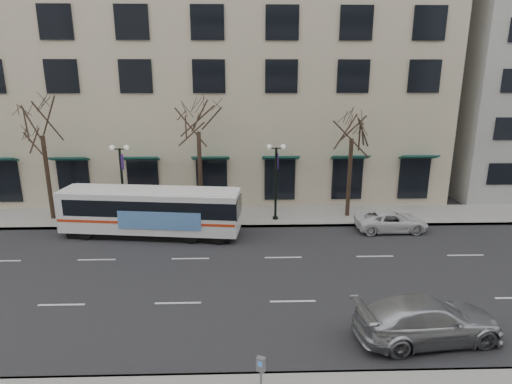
{
  "coord_description": "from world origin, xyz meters",
  "views": [
    {
      "loc": [
        2.9,
        -18.93,
        9.64
      ],
      "look_at": [
        3.49,
        1.21,
        4.0
      ],
      "focal_mm": 30.0,
      "sensor_mm": 36.0,
      "label": 1
    }
  ],
  "objects_px": {
    "city_bus": "(152,211)",
    "pay_station": "(261,367)",
    "tree_far_mid": "(198,117)",
    "lamp_post_left": "(122,180)",
    "lamp_post_right": "(276,179)",
    "tree_far_right": "(353,124)",
    "silver_car": "(428,320)",
    "white_pickup": "(391,221)",
    "tree_far_left": "(40,121)"
  },
  "relations": [
    {
      "from": "city_bus",
      "to": "pay_station",
      "type": "height_order",
      "value": "city_bus"
    },
    {
      "from": "tree_far_mid",
      "to": "lamp_post_left",
      "type": "bearing_deg",
      "value": -173.15
    },
    {
      "from": "lamp_post_right",
      "to": "city_bus",
      "type": "relative_size",
      "value": 0.47
    },
    {
      "from": "tree_far_right",
      "to": "silver_car",
      "type": "bearing_deg",
      "value": -91.24
    },
    {
      "from": "silver_car",
      "to": "tree_far_right",
      "type": "bearing_deg",
      "value": -8.46
    },
    {
      "from": "lamp_post_left",
      "to": "city_bus",
      "type": "height_order",
      "value": "lamp_post_left"
    },
    {
      "from": "tree_far_right",
      "to": "white_pickup",
      "type": "bearing_deg",
      "value": -50.24
    },
    {
      "from": "tree_far_left",
      "to": "tree_far_mid",
      "type": "xyz_separation_m",
      "value": [
        10.0,
        0.0,
        0.21
      ]
    },
    {
      "from": "tree_far_left",
      "to": "tree_far_mid",
      "type": "height_order",
      "value": "tree_far_mid"
    },
    {
      "from": "white_pickup",
      "to": "pay_station",
      "type": "height_order",
      "value": "pay_station"
    },
    {
      "from": "city_bus",
      "to": "white_pickup",
      "type": "distance_m",
      "value": 14.88
    },
    {
      "from": "tree_far_right",
      "to": "white_pickup",
      "type": "relative_size",
      "value": 1.8
    },
    {
      "from": "tree_far_mid",
      "to": "tree_far_right",
      "type": "xyz_separation_m",
      "value": [
        10.0,
        -0.0,
        -0.48
      ]
    },
    {
      "from": "lamp_post_right",
      "to": "white_pickup",
      "type": "xyz_separation_m",
      "value": [
        7.15,
        -2.0,
        -2.32
      ]
    },
    {
      "from": "city_bus",
      "to": "white_pickup",
      "type": "height_order",
      "value": "city_bus"
    },
    {
      "from": "lamp_post_right",
      "to": "pay_station",
      "type": "height_order",
      "value": "lamp_post_right"
    },
    {
      "from": "tree_far_mid",
      "to": "tree_far_right",
      "type": "relative_size",
      "value": 1.06
    },
    {
      "from": "lamp_post_right",
      "to": "pay_station",
      "type": "xyz_separation_m",
      "value": [
        -1.63,
        -16.09,
        -1.92
      ]
    },
    {
      "from": "city_bus",
      "to": "pay_station",
      "type": "xyz_separation_m",
      "value": [
        6.06,
        -13.68,
        -0.58
      ]
    },
    {
      "from": "lamp_post_right",
      "to": "tree_far_mid",
      "type": "bearing_deg",
      "value": 173.17
    },
    {
      "from": "tree_far_mid",
      "to": "pay_station",
      "type": "xyz_separation_m",
      "value": [
        3.38,
        -16.69,
        -5.88
      ]
    },
    {
      "from": "lamp_post_right",
      "to": "silver_car",
      "type": "distance_m",
      "value": 14.3
    },
    {
      "from": "tree_far_mid",
      "to": "white_pickup",
      "type": "distance_m",
      "value": 13.94
    },
    {
      "from": "white_pickup",
      "to": "tree_far_right",
      "type": "bearing_deg",
      "value": 38.84
    },
    {
      "from": "lamp_post_left",
      "to": "tree_far_right",
      "type": "bearing_deg",
      "value": 2.29
    },
    {
      "from": "tree_far_mid",
      "to": "lamp_post_right",
      "type": "height_order",
      "value": "tree_far_mid"
    },
    {
      "from": "silver_car",
      "to": "city_bus",
      "type": "bearing_deg",
      "value": 41.35
    },
    {
      "from": "pay_station",
      "to": "city_bus",
      "type": "bearing_deg",
      "value": 138.84
    },
    {
      "from": "tree_far_right",
      "to": "tree_far_left",
      "type": "bearing_deg",
      "value": 180.0
    },
    {
      "from": "tree_far_left",
      "to": "lamp_post_right",
      "type": "height_order",
      "value": "tree_far_left"
    },
    {
      "from": "lamp_post_right",
      "to": "city_bus",
      "type": "bearing_deg",
      "value": -162.58
    },
    {
      "from": "tree_far_left",
      "to": "pay_station",
      "type": "bearing_deg",
      "value": -51.29
    },
    {
      "from": "lamp_post_left",
      "to": "silver_car",
      "type": "bearing_deg",
      "value": -42.24
    },
    {
      "from": "city_bus",
      "to": "tree_far_right",
      "type": "bearing_deg",
      "value": 20.25
    },
    {
      "from": "tree_far_mid",
      "to": "silver_car",
      "type": "relative_size",
      "value": 1.55
    },
    {
      "from": "tree_far_mid",
      "to": "lamp_post_left",
      "type": "relative_size",
      "value": 1.64
    },
    {
      "from": "tree_far_mid",
      "to": "lamp_post_left",
      "type": "height_order",
      "value": "tree_far_mid"
    },
    {
      "from": "lamp_post_right",
      "to": "city_bus",
      "type": "distance_m",
      "value": 8.17
    },
    {
      "from": "tree_far_left",
      "to": "white_pickup",
      "type": "xyz_separation_m",
      "value": [
        22.16,
        -2.6,
        -6.08
      ]
    },
    {
      "from": "lamp_post_left",
      "to": "white_pickup",
      "type": "distance_m",
      "value": 17.43
    },
    {
      "from": "lamp_post_left",
      "to": "pay_station",
      "type": "xyz_separation_m",
      "value": [
        8.37,
        -16.09,
        -1.92
      ]
    },
    {
      "from": "white_pickup",
      "to": "tree_far_left",
      "type": "bearing_deg",
      "value": 82.39
    },
    {
      "from": "tree_far_left",
      "to": "lamp_post_right",
      "type": "distance_m",
      "value": 15.48
    },
    {
      "from": "tree_far_left",
      "to": "tree_far_right",
      "type": "xyz_separation_m",
      "value": [
        20.0,
        0.0,
        -0.28
      ]
    },
    {
      "from": "tree_far_right",
      "to": "lamp_post_left",
      "type": "height_order",
      "value": "tree_far_right"
    },
    {
      "from": "lamp_post_left",
      "to": "tree_far_mid",
      "type": "bearing_deg",
      "value": 6.85
    },
    {
      "from": "lamp_post_right",
      "to": "silver_car",
      "type": "xyz_separation_m",
      "value": [
        4.69,
        -13.34,
        -2.15
      ]
    },
    {
      "from": "tree_far_left",
      "to": "silver_car",
      "type": "relative_size",
      "value": 1.52
    },
    {
      "from": "city_bus",
      "to": "tree_far_left",
      "type": "bearing_deg",
      "value": 164.51
    },
    {
      "from": "city_bus",
      "to": "white_pickup",
      "type": "xyz_separation_m",
      "value": [
        14.84,
        0.41,
        -0.98
      ]
    }
  ]
}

